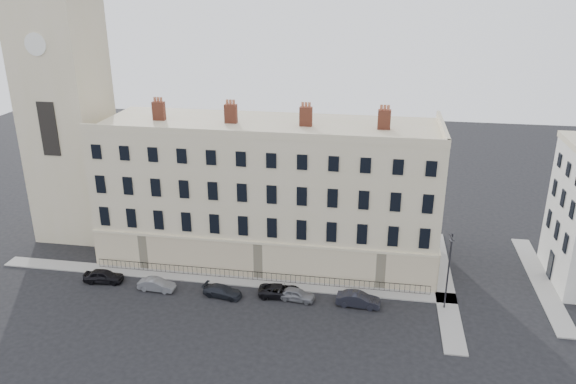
{
  "coord_description": "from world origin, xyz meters",
  "views": [
    {
      "loc": [
        5.53,
        -44.45,
        29.42
      ],
      "look_at": [
        -3.54,
        10.0,
        8.3
      ],
      "focal_mm": 35.0,
      "sensor_mm": 36.0,
      "label": 1
    }
  ],
  "objects_px": {
    "car_a": "(104,276)",
    "car_e": "(296,294)",
    "car_d": "(280,291)",
    "car_b": "(157,285)",
    "streetlamp": "(449,268)",
    "car_f": "(358,300)",
    "car_c": "(223,291)"
  },
  "relations": [
    {
      "from": "car_a",
      "to": "car_c",
      "type": "relative_size",
      "value": 1.03
    },
    {
      "from": "car_e",
      "to": "streetlamp",
      "type": "bearing_deg",
      "value": -80.71
    },
    {
      "from": "car_f",
      "to": "streetlamp",
      "type": "height_order",
      "value": "streetlamp"
    },
    {
      "from": "car_f",
      "to": "car_d",
      "type": "bearing_deg",
      "value": 90.15
    },
    {
      "from": "car_d",
      "to": "car_f",
      "type": "distance_m",
      "value": 7.67
    },
    {
      "from": "car_b",
      "to": "car_c",
      "type": "distance_m",
      "value": 6.86
    },
    {
      "from": "car_b",
      "to": "car_e",
      "type": "xyz_separation_m",
      "value": [
        14.13,
        0.47,
        0.01
      ]
    },
    {
      "from": "car_b",
      "to": "streetlamp",
      "type": "xyz_separation_m",
      "value": [
        28.2,
        1.18,
        3.76
      ]
    },
    {
      "from": "car_d",
      "to": "car_b",
      "type": "bearing_deg",
      "value": 89.9
    },
    {
      "from": "car_b",
      "to": "streetlamp",
      "type": "distance_m",
      "value": 28.48
    },
    {
      "from": "car_b",
      "to": "car_c",
      "type": "height_order",
      "value": "car_b"
    },
    {
      "from": "car_c",
      "to": "streetlamp",
      "type": "height_order",
      "value": "streetlamp"
    },
    {
      "from": "car_c",
      "to": "streetlamp",
      "type": "bearing_deg",
      "value": -77.39
    },
    {
      "from": "car_d",
      "to": "streetlamp",
      "type": "distance_m",
      "value": 16.18
    },
    {
      "from": "car_a",
      "to": "car_f",
      "type": "height_order",
      "value": "same"
    },
    {
      "from": "car_b",
      "to": "car_c",
      "type": "relative_size",
      "value": 0.95
    },
    {
      "from": "car_e",
      "to": "car_a",
      "type": "bearing_deg",
      "value": 95.95
    },
    {
      "from": "car_b",
      "to": "car_d",
      "type": "bearing_deg",
      "value": -83.0
    },
    {
      "from": "car_f",
      "to": "streetlamp",
      "type": "xyz_separation_m",
      "value": [
        8.08,
        0.78,
        3.68
      ]
    },
    {
      "from": "car_c",
      "to": "car_d",
      "type": "distance_m",
      "value": 5.69
    },
    {
      "from": "streetlamp",
      "to": "car_f",
      "type": "bearing_deg",
      "value": 173.68
    },
    {
      "from": "car_a",
      "to": "car_c",
      "type": "bearing_deg",
      "value": -98.06
    },
    {
      "from": "car_b",
      "to": "car_f",
      "type": "relative_size",
      "value": 0.89
    },
    {
      "from": "car_b",
      "to": "streetlamp",
      "type": "height_order",
      "value": "streetlamp"
    },
    {
      "from": "car_d",
      "to": "car_a",
      "type": "bearing_deg",
      "value": 86.65
    },
    {
      "from": "car_a",
      "to": "car_b",
      "type": "bearing_deg",
      "value": -101.02
    },
    {
      "from": "car_a",
      "to": "car_e",
      "type": "relative_size",
      "value": 1.11
    },
    {
      "from": "car_a",
      "to": "car_d",
      "type": "relative_size",
      "value": 0.93
    },
    {
      "from": "car_a",
      "to": "car_f",
      "type": "xyz_separation_m",
      "value": [
        26.13,
        -0.23,
        -0.0
      ]
    },
    {
      "from": "car_e",
      "to": "car_c",
      "type": "bearing_deg",
      "value": 100.53
    },
    {
      "from": "car_a",
      "to": "car_d",
      "type": "bearing_deg",
      "value": -94.27
    },
    {
      "from": "car_a",
      "to": "car_c",
      "type": "distance_m",
      "value": 12.88
    }
  ]
}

